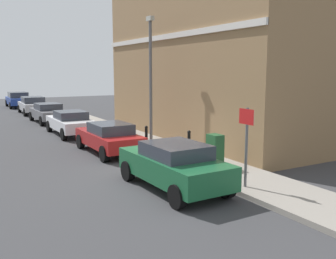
% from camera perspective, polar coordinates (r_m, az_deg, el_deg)
% --- Properties ---
extents(ground, '(80.00, 80.00, 0.00)m').
position_cam_1_polar(ground, '(13.20, -2.38, -6.49)').
color(ground, '#38383A').
extents(sidewalk, '(2.24, 30.00, 0.15)m').
position_cam_1_polar(sidewalk, '(19.34, -5.09, -1.36)').
color(sidewalk, gray).
rests_on(sidewalk, ground).
extents(corner_building, '(6.87, 13.44, 8.87)m').
position_cam_1_polar(corner_building, '(20.30, 8.18, 11.43)').
color(corner_building, olive).
rests_on(corner_building, ground).
extents(car_green, '(1.92, 4.08, 1.40)m').
position_cam_1_polar(car_green, '(11.25, 0.89, -5.30)').
color(car_green, '#195933').
rests_on(car_green, ground).
extents(car_red, '(1.82, 4.09, 1.30)m').
position_cam_1_polar(car_red, '(16.33, -8.82, -1.12)').
color(car_red, maroon).
rests_on(car_red, ground).
extents(car_white, '(1.81, 4.33, 1.31)m').
position_cam_1_polar(car_white, '(21.45, -14.44, 1.06)').
color(car_white, silver).
rests_on(car_white, ground).
extents(car_grey, '(1.89, 4.19, 1.31)m').
position_cam_1_polar(car_grey, '(26.95, -17.56, 2.48)').
color(car_grey, slate).
rests_on(car_grey, ground).
extents(car_silver, '(1.97, 4.27, 1.40)m').
position_cam_1_polar(car_silver, '(32.78, -19.64, 3.51)').
color(car_silver, '#B7B7BC').
rests_on(car_silver, ground).
extents(car_blue, '(2.00, 4.26, 1.46)m').
position_cam_1_polar(car_blue, '(39.20, -21.59, 4.24)').
color(car_blue, navy).
rests_on(car_blue, ground).
extents(utility_cabinet, '(0.46, 0.61, 1.15)m').
position_cam_1_polar(utility_cabinet, '(13.33, 7.06, -3.37)').
color(utility_cabinet, '#1E4C28').
rests_on(utility_cabinet, sidewalk).
extents(bollard_near_cabinet, '(0.14, 0.14, 1.04)m').
position_cam_1_polar(bollard_near_cabinet, '(14.85, 3.17, -1.97)').
color(bollard_near_cabinet, black).
rests_on(bollard_near_cabinet, sidewalk).
extents(bollard_far_kerb, '(0.14, 0.14, 1.04)m').
position_cam_1_polar(bollard_far_kerb, '(16.08, -3.27, -1.14)').
color(bollard_far_kerb, black).
rests_on(bollard_far_kerb, sidewalk).
extents(street_sign, '(0.08, 0.60, 2.30)m').
position_cam_1_polar(street_sign, '(11.03, 11.70, -0.87)').
color(street_sign, '#59595B').
rests_on(street_sign, sidewalk).
extents(lamppost, '(0.20, 0.44, 5.72)m').
position_cam_1_polar(lamppost, '(17.37, -2.63, 8.22)').
color(lamppost, '#59595B').
rests_on(lamppost, sidewalk).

